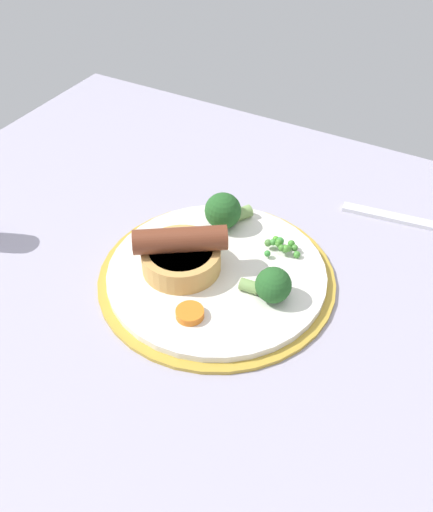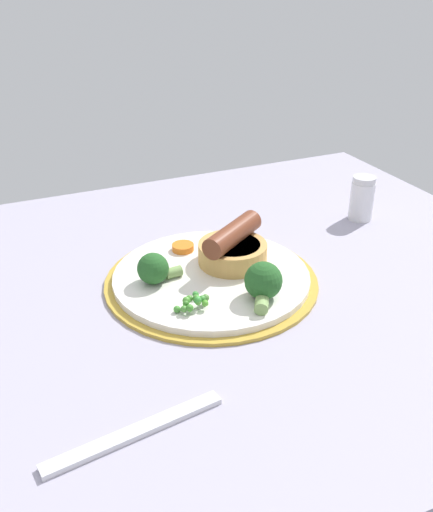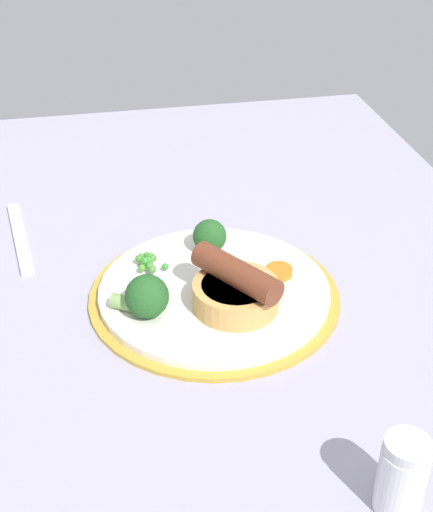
{
  "view_description": "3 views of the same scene",
  "coord_description": "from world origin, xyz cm",
  "views": [
    {
      "loc": [
        19.37,
        -43.96,
        51.48
      ],
      "look_at": [
        -5.24,
        0.4,
        6.3
      ],
      "focal_mm": 40.0,
      "sensor_mm": 36.0,
      "label": 1
    },
    {
      "loc": [
        21.58,
        61.1,
        42.81
      ],
      "look_at": [
        -6.34,
        -1.29,
        6.16
      ],
      "focal_mm": 40.0,
      "sensor_mm": 36.0,
      "label": 2
    },
    {
      "loc": [
        -70.33,
        12.75,
        51.85
      ],
      "look_at": [
        -3.02,
        -0.66,
        7.33
      ],
      "focal_mm": 50.0,
      "sensor_mm": 36.0,
      "label": 3
    }
  ],
  "objects": [
    {
      "name": "dining_table",
      "position": [
        0.0,
        0.0,
        1.5
      ],
      "size": [
        110.0,
        80.0,
        3.0
      ],
      "primitive_type": "cube",
      "color": "#9E99AD",
      "rests_on": "ground"
    },
    {
      "name": "dinner_plate",
      "position": [
        -4.99,
        0.32,
        3.57
      ],
      "size": [
        28.87,
        28.87,
        1.4
      ],
      "color": "#B79333",
      "rests_on": "dining_table"
    },
    {
      "name": "sausage_pudding",
      "position": [
        -8.94,
        -1.64,
        6.68
      ],
      "size": [
        10.77,
        9.55,
        5.91
      ],
      "rotation": [
        0.0,
        0.0,
        3.74
      ],
      "color": "tan",
      "rests_on": "dinner_plate"
    },
    {
      "name": "pea_pile",
      "position": [
        0.36,
        6.94,
        5.42
      ],
      "size": [
        4.75,
        3.76,
        1.82
      ],
      "color": "green",
      "rests_on": "dinner_plate"
    },
    {
      "name": "broccoli_floret_near",
      "position": [
        2.69,
        -0.98,
        6.4
      ],
      "size": [
        5.61,
        4.16,
        4.16
      ],
      "rotation": [
        0.0,
        0.0,
        0.09
      ],
      "color": "#235623",
      "rests_on": "dinner_plate"
    },
    {
      "name": "broccoli_floret_far",
      "position": [
        -8.43,
        8.2,
        6.69
      ],
      "size": [
        5.3,
        6.47,
        4.79
      ],
      "rotation": [
        0.0,
        0.0,
        4.17
      ],
      "color": "#235623",
      "rests_on": "dinner_plate"
    },
    {
      "name": "carrot_slice_0",
      "position": [
        -3.98,
        -7.95,
        4.86
      ],
      "size": [
        4.12,
        4.12,
        0.91
      ],
      "primitive_type": "cylinder",
      "rotation": [
        0.0,
        0.0,
        3.51
      ],
      "color": "orange",
      "rests_on": "dinner_plate"
    },
    {
      "name": "fork",
      "position": [
        12.57,
        22.46,
        3.3
      ],
      "size": [
        18.05,
        4.04,
        0.6
      ],
      "primitive_type": "cube",
      "rotation": [
        0.0,
        0.0,
        0.14
      ],
      "color": "silver",
      "rests_on": "dining_table"
    },
    {
      "name": "salt_shaker",
      "position": [
        -36.2,
        -9.01,
        6.68
      ],
      "size": [
        3.94,
        3.94,
        7.44
      ],
      "color": "silver",
      "rests_on": "dining_table"
    }
  ]
}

